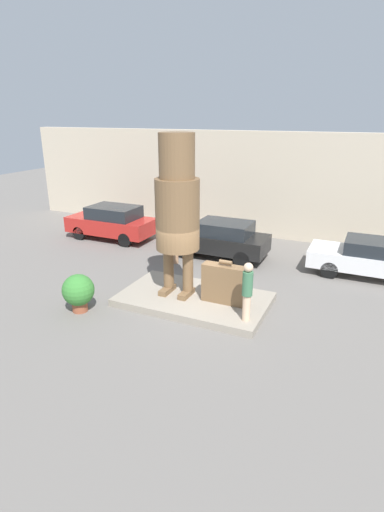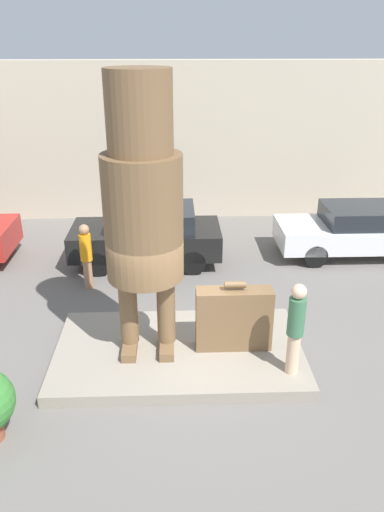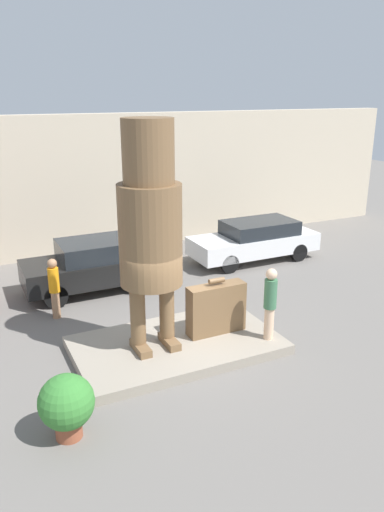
% 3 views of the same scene
% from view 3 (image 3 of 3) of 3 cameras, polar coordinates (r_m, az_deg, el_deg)
% --- Properties ---
extents(ground_plane, '(60.00, 60.00, 0.00)m').
position_cam_3_polar(ground_plane, '(12.17, -1.75, -10.63)').
color(ground_plane, slate).
extents(pedestal, '(4.82, 2.82, 0.23)m').
position_cam_3_polar(pedestal, '(12.11, -1.76, -10.15)').
color(pedestal, gray).
rests_on(pedestal, ground_plane).
extents(building_backdrop, '(28.00, 0.60, 5.12)m').
position_cam_3_polar(building_backdrop, '(19.09, -12.51, 7.88)').
color(building_backdrop, beige).
rests_on(building_backdrop, ground_plane).
extents(statue_figure, '(1.39, 1.39, 5.15)m').
position_cam_3_polar(statue_figure, '(10.77, -4.82, 4.06)').
color(statue_figure, brown).
rests_on(statue_figure, pedestal).
extents(giant_suitcase, '(1.46, 0.42, 1.42)m').
position_cam_3_polar(giant_suitcase, '(12.21, 2.77, -6.01)').
color(giant_suitcase, brown).
rests_on(giant_suitcase, pedestal).
extents(tourist, '(0.30, 0.30, 1.78)m').
position_cam_3_polar(tourist, '(11.88, 8.92, -5.10)').
color(tourist, beige).
rests_on(tourist, pedestal).
extents(parked_car_black, '(4.06, 1.80, 1.59)m').
position_cam_3_polar(parked_car_black, '(15.54, -11.31, -0.97)').
color(parked_car_black, black).
rests_on(parked_car_black, ground_plane).
extents(parked_car_white, '(4.66, 1.76, 1.46)m').
position_cam_3_polar(parked_car_white, '(18.18, 7.22, 1.89)').
color(parked_car_white, silver).
rests_on(parked_car_white, ground_plane).
extents(planter_pot, '(1.00, 1.00, 1.23)m').
position_cam_3_polar(planter_pot, '(9.37, -14.15, -16.05)').
color(planter_pot, brown).
rests_on(planter_pot, ground_plane).
extents(worker_hivis, '(0.29, 0.29, 1.69)m').
position_cam_3_polar(worker_hivis, '(13.87, -15.48, -3.32)').
color(worker_hivis, '#A87A56').
rests_on(worker_hivis, ground_plane).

